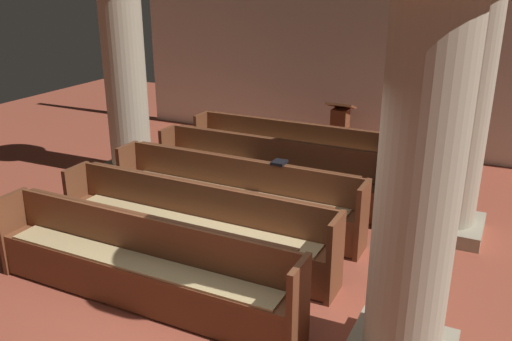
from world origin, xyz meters
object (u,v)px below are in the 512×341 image
Objects in this scene: pillar_aisle_rear at (420,170)px; pew_row_1 at (267,169)px; pew_row_4 at (139,261)px; pillar_far_side at (124,67)px; pillar_aisle_side at (463,98)px; pew_row_0 at (293,150)px; kneeler_box_red at (406,203)px; pew_row_2 at (235,192)px; pew_row_3 at (193,222)px; hymn_book at (279,162)px; lectern at (339,136)px.

pew_row_1 is at bearing 132.98° from pillar_aisle_rear.
pillar_far_side is at bearing 129.57° from pew_row_4.
pew_row_4 is 2.90m from pillar_aisle_rear.
pew_row_4 is 1.02× the size of pillar_aisle_side.
pew_row_0 is 2.07m from kneeler_box_red.
pew_row_2 and pew_row_3 have the same top height.
pew_row_0 is 1.00× the size of pew_row_3.
pew_row_3 is 1.01m from pew_row_4.
pillar_far_side is 3.31m from hymn_book.
pew_row_0 is at bearing -107.91° from lectern.
lectern is at bearing 113.65° from pillar_aisle_rear.
pillar_far_side is at bearing 140.97° from pew_row_3.
pew_row_0 is 1.96m from hymn_book.
pew_row_3 is at bearing 163.85° from pillar_aisle_rear.
kneeler_box_red is at bearing 60.66° from pew_row_4.
pillar_aisle_side is 1.82m from kneeler_box_red.
kneeler_box_red is (1.97, 2.49, -0.36)m from pew_row_3.
pew_row_2 reaches higher than kneeler_box_red.
pillar_aisle_rear reaches higher than pew_row_0.
pillar_aisle_side is 9.49× the size of kneeler_box_red.
hymn_book is (0.55, -1.83, 0.44)m from pew_row_0.
pew_row_1 and pew_row_4 have the same top height.
pew_row_4 is at bearing -119.34° from kneeler_box_red.
pillar_far_side reaches higher than pew_row_1.
pew_row_2 is at bearing 90.00° from pew_row_3.
pew_row_3 is 1.02× the size of pillar_far_side.
pew_row_0 is at bearing 90.00° from pew_row_3.
pillar_aisle_rear is 3.18× the size of lectern.
pew_row_4 is at bearing -50.43° from pillar_far_side.
pew_row_4 is at bearing -90.00° from pew_row_1.
pillar_far_side is at bearing -143.07° from lectern.
pew_row_0 reaches higher than kneeler_box_red.
pillar_aisle_rear is 2.94m from hymn_book.
pew_row_1 is at bearing -100.00° from lectern.
pew_row_3 is at bearing -90.00° from pew_row_1.
kneeler_box_red is (1.97, 1.48, -0.36)m from pew_row_2.
pew_row_0 is 4.76m from pillar_aisle_rear.
pillar_far_side is at bearing -158.80° from pew_row_0.
pew_row_2 is 3.03m from pillar_far_side.
hymn_book is (0.55, 2.22, 0.44)m from pew_row_4.
pillar_aisle_rear is at bearing -28.70° from pillar_far_side.
pillar_aisle_side is 5.11m from pillar_far_side.
hymn_book is at bearing -137.71° from kneeler_box_red.
hymn_book reaches higher than kneeler_box_red.
pillar_aisle_rear is at bearing -90.00° from pillar_aisle_side.
pew_row_4 is at bearing -129.87° from pillar_aisle_side.
pew_row_4 is 3.25× the size of lectern.
hymn_book is 0.54× the size of kneeler_box_red.
pillar_far_side and pillar_aisle_rear have the same top height.
pillar_far_side is (-2.53, 0.03, 1.30)m from pew_row_1.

